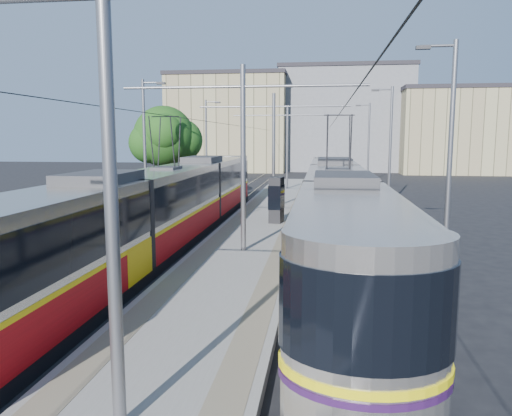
# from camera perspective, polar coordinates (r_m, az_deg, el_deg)

# --- Properties ---
(ground) EXTENTS (160.00, 160.00, 0.00)m
(ground) POSITION_cam_1_polar(r_m,az_deg,el_deg) (12.00, -7.58, -14.69)
(ground) COLOR black
(ground) RESTS_ON ground
(platform) EXTENTS (4.00, 50.00, 0.30)m
(platform) POSITION_cam_1_polar(r_m,az_deg,el_deg) (28.19, 1.41, -1.09)
(platform) COLOR gray
(platform) RESTS_ON ground
(tactile_strip_left) EXTENTS (0.70, 50.00, 0.01)m
(tactile_strip_left) POSITION_cam_1_polar(r_m,az_deg,el_deg) (28.35, -1.51, -0.72)
(tactile_strip_left) COLOR gray
(tactile_strip_left) RESTS_ON platform
(tactile_strip_right) EXTENTS (0.70, 50.00, 0.01)m
(tactile_strip_right) POSITION_cam_1_polar(r_m,az_deg,el_deg) (28.05, 4.35, -0.84)
(tactile_strip_right) COLOR gray
(tactile_strip_right) RESTS_ON platform
(rails) EXTENTS (8.71, 70.00, 0.03)m
(rails) POSITION_cam_1_polar(r_m,az_deg,el_deg) (28.21, 1.40, -1.37)
(rails) COLOR gray
(rails) RESTS_ON ground
(tram_left) EXTENTS (2.43, 32.19, 5.50)m
(tram_left) POSITION_cam_1_polar(r_m,az_deg,el_deg) (21.75, -10.10, 0.20)
(tram_left) COLOR black
(tram_left) RESTS_ON ground
(tram_right) EXTENTS (2.43, 28.49, 5.50)m
(tram_right) POSITION_cam_1_polar(r_m,az_deg,el_deg) (20.36, 9.26, 0.13)
(tram_right) COLOR black
(tram_right) RESTS_ON ground
(catenary) EXTENTS (9.20, 70.00, 7.00)m
(catenary) POSITION_cam_1_polar(r_m,az_deg,el_deg) (25.01, 0.74, 7.81)
(catenary) COLOR slate
(catenary) RESTS_ON platform
(street_lamps) EXTENTS (15.18, 38.22, 8.00)m
(street_lamps) POSITION_cam_1_polar(r_m,az_deg,el_deg) (31.82, 2.21, 7.24)
(street_lamps) COLOR slate
(street_lamps) RESTS_ON ground
(shelter) EXTENTS (0.78, 1.13, 2.33)m
(shelter) POSITION_cam_1_polar(r_m,az_deg,el_deg) (25.57, 2.36, 1.07)
(shelter) COLOR black
(shelter) RESTS_ON platform
(tree) EXTENTS (4.71, 4.36, 6.85)m
(tree) POSITION_cam_1_polar(r_m,az_deg,el_deg) (36.07, -9.97, 7.93)
(tree) COLOR #382314
(tree) RESTS_ON ground
(building_left) EXTENTS (16.32, 12.24, 13.31)m
(building_left) POSITION_cam_1_polar(r_m,az_deg,el_deg) (71.88, -2.91, 9.66)
(building_left) COLOR tan
(building_left) RESTS_ON ground
(building_centre) EXTENTS (18.36, 14.28, 14.45)m
(building_centre) POSITION_cam_1_polar(r_m,az_deg,el_deg) (74.78, 10.00, 9.92)
(building_centre) COLOR slate
(building_centre) RESTS_ON ground
(building_right) EXTENTS (14.28, 10.20, 11.05)m
(building_right) POSITION_cam_1_polar(r_m,az_deg,el_deg) (70.77, 21.69, 8.21)
(building_right) COLOR tan
(building_right) RESTS_ON ground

